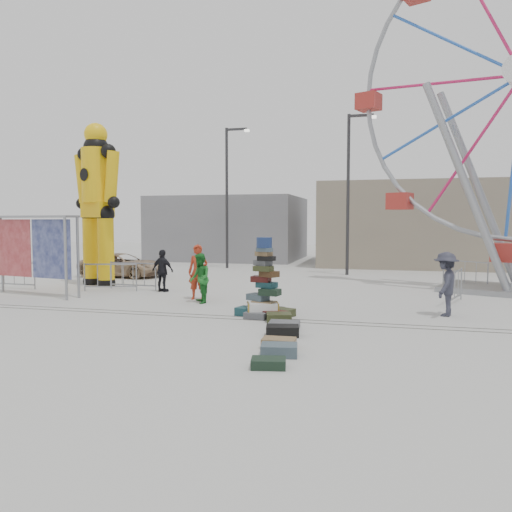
% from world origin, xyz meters
% --- Properties ---
extents(ground, '(90.00, 90.00, 0.00)m').
position_xyz_m(ground, '(0.00, 0.00, 0.00)').
color(ground, '#9E9E99').
rests_on(ground, ground).
extents(track_line_near, '(40.00, 0.04, 0.01)m').
position_xyz_m(track_line_near, '(0.00, 0.60, 0.00)').
color(track_line_near, '#47443F').
rests_on(track_line_near, ground).
extents(track_line_far, '(40.00, 0.04, 0.01)m').
position_xyz_m(track_line_far, '(0.00, 1.00, 0.00)').
color(track_line_far, '#47443F').
rests_on(track_line_far, ground).
extents(building_right, '(12.00, 8.00, 5.00)m').
position_xyz_m(building_right, '(7.00, 20.00, 2.50)').
color(building_right, gray).
rests_on(building_right, ground).
extents(building_left, '(10.00, 8.00, 4.40)m').
position_xyz_m(building_left, '(-6.00, 22.00, 2.20)').
color(building_left, gray).
rests_on(building_left, ground).
extents(lamp_post_right, '(1.41, 0.25, 8.00)m').
position_xyz_m(lamp_post_right, '(3.09, 13.00, 4.48)').
color(lamp_post_right, '#2D2D30').
rests_on(lamp_post_right, ground).
extents(lamp_post_left, '(1.41, 0.25, 8.00)m').
position_xyz_m(lamp_post_left, '(-3.91, 15.00, 4.48)').
color(lamp_post_left, '#2D2D30').
rests_on(lamp_post_left, ground).
extents(suitcase_tower, '(1.74, 1.44, 2.25)m').
position_xyz_m(suitcase_tower, '(1.51, 1.28, 0.63)').
color(suitcase_tower, '#19444B').
rests_on(suitcase_tower, ground).
extents(crash_test_dummy, '(2.73, 1.48, 6.97)m').
position_xyz_m(crash_test_dummy, '(-6.85, 6.17, 3.68)').
color(crash_test_dummy, black).
rests_on(crash_test_dummy, ground).
extents(banner_scaffold, '(4.08, 1.35, 2.91)m').
position_xyz_m(banner_scaffold, '(-7.59, 3.00, 2.19)').
color(banner_scaffold, gray).
rests_on(banner_scaffold, ground).
extents(steamer_trunk, '(0.99, 0.76, 0.41)m').
position_xyz_m(steamer_trunk, '(1.50, 1.11, 0.20)').
color(steamer_trunk, silver).
rests_on(steamer_trunk, ground).
extents(row_case_0, '(0.78, 0.69, 0.22)m').
position_xyz_m(row_case_0, '(2.06, 0.64, 0.11)').
color(row_case_0, '#363C1E').
rests_on(row_case_0, ground).
extents(row_case_1, '(0.80, 0.61, 0.18)m').
position_xyz_m(row_case_1, '(2.39, -0.23, 0.09)').
color(row_case_1, '#585A5F').
rests_on(row_case_1, ground).
extents(row_case_2, '(0.85, 0.62, 0.25)m').
position_xyz_m(row_case_2, '(2.50, -1.03, 0.13)').
color(row_case_2, black).
rests_on(row_case_2, ground).
extents(row_case_3, '(0.73, 0.46, 0.21)m').
position_xyz_m(row_case_3, '(2.64, -2.12, 0.10)').
color(row_case_3, olive).
rests_on(row_case_3, ground).
extents(row_case_4, '(0.80, 0.61, 0.24)m').
position_xyz_m(row_case_4, '(2.78, -2.76, 0.12)').
color(row_case_4, '#465964').
rests_on(row_case_4, ground).
extents(row_case_5, '(0.71, 0.55, 0.18)m').
position_xyz_m(row_case_5, '(2.76, -3.62, 0.09)').
color(row_case_5, black).
rests_on(row_case_5, ground).
extents(barricade_dummy_a, '(2.00, 0.18, 1.10)m').
position_xyz_m(barricade_dummy_a, '(-9.64, 4.47, 0.55)').
color(barricade_dummy_a, gray).
rests_on(barricade_dummy_a, ground).
extents(barricade_dummy_b, '(1.96, 0.61, 1.10)m').
position_xyz_m(barricade_dummy_b, '(-5.44, 4.72, 0.55)').
color(barricade_dummy_b, gray).
rests_on(barricade_dummy_b, ground).
extents(barricade_dummy_c, '(2.00, 0.20, 1.10)m').
position_xyz_m(barricade_dummy_c, '(-4.83, 5.38, 0.55)').
color(barricade_dummy_c, gray).
rests_on(barricade_dummy_c, ground).
extents(barricade_wheel_front, '(0.76, 1.92, 1.10)m').
position_xyz_m(barricade_wheel_front, '(7.07, 4.98, 0.55)').
color(barricade_wheel_front, gray).
rests_on(barricade_wheel_front, ground).
extents(barricade_wheel_back, '(1.59, 1.37, 1.10)m').
position_xyz_m(barricade_wheel_back, '(8.05, 9.60, 0.55)').
color(barricade_wheel_back, gray).
rests_on(barricade_wheel_back, ground).
extents(pedestrian_red, '(0.73, 0.51, 1.91)m').
position_xyz_m(pedestrian_red, '(-1.43, 3.67, 0.95)').
color(pedestrian_red, '#9F2C16').
rests_on(pedestrian_red, ground).
extents(pedestrian_green, '(0.95, 1.01, 1.65)m').
position_xyz_m(pedestrian_green, '(-1.09, 2.95, 0.83)').
color(pedestrian_green, '#1C7125').
rests_on(pedestrian_green, ground).
extents(pedestrian_black, '(1.02, 0.60, 1.62)m').
position_xyz_m(pedestrian_black, '(-3.42, 5.09, 0.81)').
color(pedestrian_black, black).
rests_on(pedestrian_black, ground).
extents(pedestrian_grey, '(0.99, 1.33, 1.84)m').
position_xyz_m(pedestrian_grey, '(6.52, 2.59, 0.92)').
color(pedestrian_grey, '#2A2B38').
rests_on(pedestrian_grey, ground).
extents(parked_suv, '(4.17, 2.01, 1.15)m').
position_xyz_m(parked_suv, '(-7.59, 9.39, 0.57)').
color(parked_suv, tan).
rests_on(parked_suv, ground).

